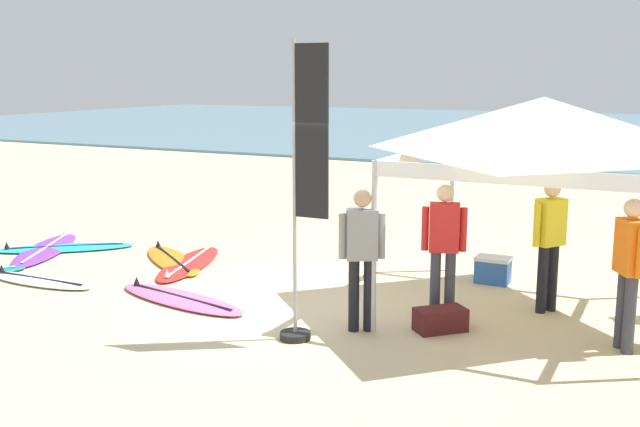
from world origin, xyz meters
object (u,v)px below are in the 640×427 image
object	(u,v)px
surfboard_purple	(46,249)
person_yellow	(550,237)
surfboard_cyan	(64,248)
canopy_tent	(543,126)
cooler_box	(493,270)
surfboard_white	(40,280)
person_orange	(629,264)
gear_bag_near_tent	(440,320)
banner_flag	(304,206)
person_red	(444,243)
surfboard_orange	(172,260)
surfboard_red	(189,264)
person_grey	(362,250)
surfboard_pink	(180,299)

from	to	relation	value
surfboard_purple	person_yellow	xyz separation A→B (m)	(8.35, 0.43, 0.95)
surfboard_cyan	canopy_tent	bearing A→B (deg)	0.44
surfboard_cyan	cooler_box	world-z (taller)	cooler_box
surfboard_white	person_orange	xyz separation A→B (m)	(7.93, 0.88, 0.95)
gear_bag_near_tent	banner_flag	bearing A→B (deg)	-142.38
canopy_tent	person_red	bearing A→B (deg)	-140.35
surfboard_cyan	person_orange	size ratio (longest dim) A/B	1.29
surfboard_purple	person_red	world-z (taller)	person_red
canopy_tent	surfboard_orange	bearing A→B (deg)	179.26
surfboard_white	person_orange	world-z (taller)	person_orange
canopy_tent	surfboard_white	distance (m)	7.39
surfboard_red	cooler_box	size ratio (longest dim) A/B	4.77
surfboard_purple	person_grey	bearing A→B (deg)	-11.40
person_yellow	cooler_box	size ratio (longest dim) A/B	3.42
surfboard_pink	cooler_box	world-z (taller)	cooler_box
canopy_tent	person_yellow	world-z (taller)	canopy_tent
person_yellow	gear_bag_near_tent	bearing A→B (deg)	-126.86
person_grey	banner_flag	distance (m)	0.95
surfboard_orange	surfboard_purple	xyz separation A→B (m)	(-2.42, -0.37, -0.00)
canopy_tent	gear_bag_near_tent	world-z (taller)	canopy_tent
surfboard_orange	person_orange	distance (m)	7.08
surfboard_cyan	surfboard_red	world-z (taller)	same
cooler_box	person_red	bearing A→B (deg)	-94.73
surfboard_cyan	person_red	distance (m)	7.15
surfboard_red	person_yellow	bearing A→B (deg)	1.36
surfboard_red	gear_bag_near_tent	bearing A→B (deg)	-14.78
surfboard_purple	surfboard_red	world-z (taller)	same
canopy_tent	person_yellow	xyz separation A→B (m)	(0.14, 0.13, -1.40)
cooler_box	person_grey	bearing A→B (deg)	-108.10
surfboard_white	person_red	distance (m)	5.97
canopy_tent	person_red	size ratio (longest dim) A/B	1.91
surfboard_white	person_orange	bearing A→B (deg)	6.35
surfboard_orange	person_red	world-z (taller)	person_red
surfboard_cyan	surfboard_white	bearing A→B (deg)	-54.47
surfboard_white	banner_flag	size ratio (longest dim) A/B	0.56
canopy_tent	cooler_box	bearing A→B (deg)	124.37
surfboard_pink	person_grey	world-z (taller)	person_grey
surfboard_white	person_red	world-z (taller)	person_red
gear_bag_near_tent	cooler_box	world-z (taller)	cooler_box
surfboard_white	surfboard_orange	size ratio (longest dim) A/B	0.91
canopy_tent	person_orange	world-z (taller)	canopy_tent
banner_flag	gear_bag_near_tent	distance (m)	2.19
gear_bag_near_tent	surfboard_orange	bearing A→B (deg)	165.52
person_red	person_yellow	distance (m)	1.44
person_orange	banner_flag	distance (m)	3.62
banner_flag	person_orange	bearing A→B (deg)	21.38
gear_bag_near_tent	person_grey	bearing A→B (deg)	-154.39
surfboard_white	surfboard_red	size ratio (longest dim) A/B	0.80
gear_bag_near_tent	surfboard_white	bearing A→B (deg)	-174.30
surfboard_orange	cooler_box	distance (m)	5.11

